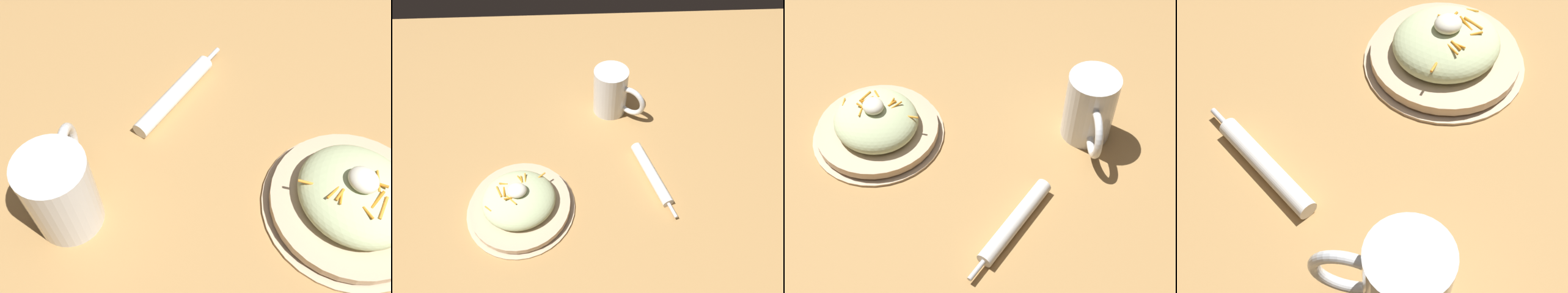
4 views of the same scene
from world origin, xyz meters
The scene contains 4 objects.
ground_plane centered at (0.00, 0.00, 0.00)m, with size 1.43×1.43×0.00m, color #B2844C.
salad_plate centered at (-0.20, -0.08, 0.03)m, with size 0.24×0.24×0.09m.
beer_mug centered at (0.02, 0.22, 0.06)m, with size 0.13×0.11×0.13m.
napkin_roll centered at (0.10, -0.01, 0.01)m, with size 0.08×0.21×0.03m.
Camera 3 is at (0.43, -0.33, 0.73)m, focal length 49.07 mm.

